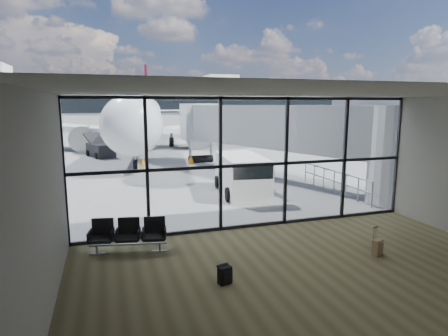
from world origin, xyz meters
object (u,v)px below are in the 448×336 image
seating_row (128,233)px  suitcase (377,247)px  airliner (143,117)px  backpack (225,275)px  belt_loader (100,149)px  service_van (242,175)px

seating_row → suitcase: bearing=-9.7°
suitcase → airliner: bearing=75.1°
seating_row → suitcase: seating_row is taller
backpack → belt_loader: size_ratio=0.11×
airliner → belt_loader: bearing=-113.3°
seating_row → belt_loader: 21.41m
backpack → suitcase: suitcase is taller
suitcase → service_van: 8.23m
seating_row → suitcase: size_ratio=2.62×
suitcase → airliner: airliner is taller
suitcase → service_van: (-1.05, 8.13, 0.69)m
suitcase → backpack: bearing=162.3°
belt_loader → service_van: bearing=-87.5°
backpack → airliner: 31.30m
service_van → belt_loader: belt_loader is taller
airliner → service_van: 22.95m
seating_row → service_van: size_ratio=0.50×
seating_row → backpack: size_ratio=4.68×
suitcase → service_van: size_ratio=0.19×
airliner → seating_row: bearing=-88.7°
suitcase → service_van: bearing=76.2°
backpack → airliner: airliner is taller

